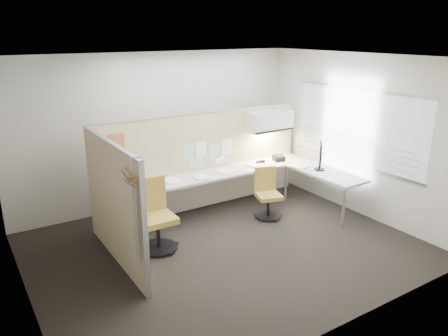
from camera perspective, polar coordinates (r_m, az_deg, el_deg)
floor at (r=6.75m, az=0.13°, el=-10.35°), size 5.50×4.50×0.01m
ceiling at (r=5.97m, az=0.15°, el=14.23°), size 5.50×4.50×0.01m
wall_back at (r=8.14m, az=-8.50°, el=4.93°), size 5.50×0.02×2.80m
wall_front at (r=4.60m, az=15.59°, el=-5.54°), size 5.50×0.02×2.80m
wall_left at (r=5.33m, az=-25.61°, el=-3.44°), size 0.02×4.50×2.80m
wall_right at (r=8.00m, az=16.99°, el=4.13°), size 0.02×4.50×2.80m
window_pane at (r=7.95m, az=16.97°, el=5.16°), size 0.01×2.80×1.30m
partition_back at (r=7.95m, az=-2.77°, el=0.89°), size 4.10×0.06×1.75m
partition_left at (r=6.21m, az=-14.19°, el=-4.52°), size 0.06×2.20×1.75m
desk at (r=7.84m, az=1.40°, el=-1.43°), size 4.00×2.07×0.73m
overhead_bin at (r=8.37m, az=5.97°, el=6.14°), size 0.90×0.36×0.38m
task_light_strip at (r=8.41m, az=5.93°, el=4.74°), size 0.60×0.06×0.02m
pinned_papers at (r=7.91m, az=-2.17°, el=2.02°), size 1.01×0.00×0.47m
poster at (r=7.14m, az=-13.90°, el=3.00°), size 0.28×0.00×0.35m
chair_left at (r=6.61m, az=-8.95°, el=-6.36°), size 0.56×0.56×1.07m
chair_right at (r=7.68m, az=5.68°, el=-3.49°), size 0.51×0.52×0.87m
monitor at (r=8.03m, az=12.48°, el=1.67°), size 0.34×0.35×0.48m
phone at (r=8.52m, az=7.13°, el=1.26°), size 0.24×0.22×0.12m
stapler at (r=8.37m, az=4.91°, el=0.86°), size 0.15×0.09×0.05m
tape_dispenser at (r=8.29m, az=4.51°, el=0.72°), size 0.11×0.09×0.06m
coat_hook at (r=5.13m, az=-11.99°, el=-2.51°), size 0.18×0.43×1.30m
paper_stack_0 at (r=7.06m, az=-11.35°, el=-2.76°), size 0.28×0.34×0.03m
paper_stack_1 at (r=7.38m, az=-6.88°, el=-1.65°), size 0.23×0.30×0.02m
paper_stack_2 at (r=7.48m, az=-3.02°, el=-1.20°), size 0.23×0.30×0.04m
paper_stack_3 at (r=7.82m, az=0.12°, el=-0.41°), size 0.23×0.30×0.02m
paper_stack_4 at (r=8.14m, az=4.22°, el=0.31°), size 0.25×0.31×0.03m
paper_stack_5 at (r=8.21m, az=9.72°, el=0.22°), size 0.31×0.35×0.02m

